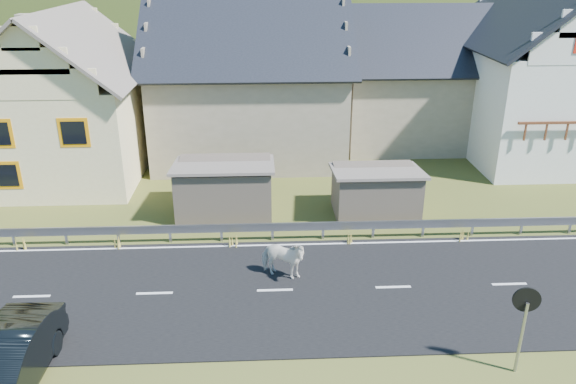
{
  "coord_description": "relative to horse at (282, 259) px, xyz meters",
  "views": [
    {
      "loc": [
        -0.32,
        -16.05,
        10.31
      ],
      "look_at": [
        0.56,
        2.53,
        2.54
      ],
      "focal_mm": 35.0,
      "sensor_mm": 36.0,
      "label": 1
    }
  ],
  "objects": [
    {
      "name": "shed_left",
      "position": [
        -2.29,
        5.67,
        0.34
      ],
      "size": [
        4.3,
        3.3,
        2.4
      ],
      "primitive_type": "cube",
      "color": "brown",
      "rests_on": "ground"
    },
    {
      "name": "house_cream",
      "position": [
        -10.29,
        11.17,
        3.59
      ],
      "size": [
        7.8,
        9.8,
        8.3
      ],
      "color": "#FAE9B2",
      "rests_on": "ground"
    },
    {
      "name": "road",
      "position": [
        -0.29,
        -0.83,
        -0.74
      ],
      "size": [
        60.0,
        7.0,
        0.04
      ],
      "primitive_type": "cube",
      "color": "black",
      "rests_on": "ground"
    },
    {
      "name": "guardrail",
      "position": [
        -0.29,
        2.85,
        -0.2
      ],
      "size": [
        28.1,
        0.09,
        0.75
      ],
      "color": "#93969B",
      "rests_on": "ground"
    },
    {
      "name": "car",
      "position": [
        -7.28,
        -5.18,
        0.03
      ],
      "size": [
        1.75,
        4.82,
        1.58
      ],
      "primitive_type": "imported",
      "rotation": [
        0.0,
        0.0,
        -0.02
      ],
      "color": "black",
      "rests_on": "ground"
    },
    {
      "name": "ground",
      "position": [
        -0.29,
        -0.83,
        -0.76
      ],
      "size": [
        160.0,
        160.0,
        0.0
      ],
      "primitive_type": "plane",
      "color": "#343E15",
      "rests_on": "ground"
    },
    {
      "name": "lane_markings",
      "position": [
        -0.29,
        -0.83,
        -0.72
      ],
      "size": [
        60.0,
        6.6,
        0.01
      ],
      "primitive_type": "cube",
      "color": "silver",
      "rests_on": "road"
    },
    {
      "name": "house_white",
      "position": [
        14.71,
        13.17,
        4.3
      ],
      "size": [
        8.8,
        10.8,
        9.7
      ],
      "color": "white",
      "rests_on": "ground"
    },
    {
      "name": "traffic_mirror",
      "position": [
        6.09,
        -5.0,
        1.13
      ],
      "size": [
        0.71,
        0.25,
        2.58
      ],
      "rotation": [
        0.0,
        0.0,
        -0.2
      ],
      "color": "#93969B",
      "rests_on": "ground"
    },
    {
      "name": "shed_right",
      "position": [
        4.21,
        5.17,
        0.24
      ],
      "size": [
        3.8,
        2.9,
        2.2
      ],
      "primitive_type": "cube",
      "color": "brown",
      "rests_on": "ground"
    },
    {
      "name": "mountain",
      "position": [
        4.71,
        179.17,
        -20.76
      ],
      "size": [
        440.0,
        280.0,
        260.0
      ],
      "primitive_type": "ellipsoid",
      "color": "#273B15",
      "rests_on": "ground"
    },
    {
      "name": "house_stone_b",
      "position": [
        8.71,
        16.17,
        3.47
      ],
      "size": [
        9.8,
        8.8,
        8.1
      ],
      "color": "gray",
      "rests_on": "ground"
    },
    {
      "name": "house_stone_a",
      "position": [
        -1.29,
        14.17,
        3.87
      ],
      "size": [
        10.8,
        9.8,
        8.9
      ],
      "color": "gray",
      "rests_on": "ground"
    },
    {
      "name": "horse",
      "position": [
        0.0,
        0.0,
        0.0
      ],
      "size": [
        1.41,
        1.88,
        1.45
      ],
      "primitive_type": "imported",
      "rotation": [
        0.0,
        0.0,
        1.15
      ],
      "color": "white",
      "rests_on": "road"
    }
  ]
}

